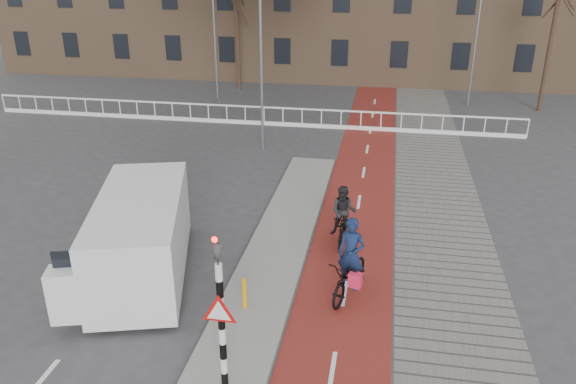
# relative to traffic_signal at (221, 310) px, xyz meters

# --- Properties ---
(ground) EXTENTS (120.00, 120.00, 0.00)m
(ground) POSITION_rel_traffic_signal_xyz_m (0.60, 2.02, -1.99)
(ground) COLOR #38383A
(ground) RESTS_ON ground
(bike_lane) EXTENTS (2.50, 60.00, 0.01)m
(bike_lane) POSITION_rel_traffic_signal_xyz_m (2.10, 12.02, -1.98)
(bike_lane) COLOR maroon
(bike_lane) RESTS_ON ground
(sidewalk) EXTENTS (3.00, 60.00, 0.01)m
(sidewalk) POSITION_rel_traffic_signal_xyz_m (4.90, 12.02, -1.98)
(sidewalk) COLOR slate
(sidewalk) RESTS_ON ground
(curb_island) EXTENTS (1.80, 16.00, 0.12)m
(curb_island) POSITION_rel_traffic_signal_xyz_m (-0.10, 6.02, -1.93)
(curb_island) COLOR gray
(curb_island) RESTS_ON ground
(traffic_signal) EXTENTS (0.80, 0.80, 3.68)m
(traffic_signal) POSITION_rel_traffic_signal_xyz_m (0.00, 0.00, 0.00)
(traffic_signal) COLOR black
(traffic_signal) RESTS_ON curb_island
(bollard) EXTENTS (0.12, 0.12, 0.81)m
(bollard) POSITION_rel_traffic_signal_xyz_m (-0.29, 2.80, -1.46)
(bollard) COLOR #EFA00D
(bollard) RESTS_ON curb_island
(cyclist_near) EXTENTS (1.34, 2.26, 2.19)m
(cyclist_near) POSITION_rel_traffic_signal_xyz_m (2.22, 3.99, -1.24)
(cyclist_near) COLOR black
(cyclist_near) RESTS_ON bike_lane
(cyclist_far) EXTENTS (0.82, 1.74, 1.86)m
(cyclist_far) POSITION_rel_traffic_signal_xyz_m (1.79, 6.84, -1.21)
(cyclist_far) COLOR black
(cyclist_far) RESTS_ON bike_lane
(van) EXTENTS (3.60, 5.82, 2.33)m
(van) POSITION_rel_traffic_signal_xyz_m (-3.43, 3.96, -0.76)
(van) COLOR silver
(van) RESTS_ON ground
(railing) EXTENTS (28.00, 0.10, 0.99)m
(railing) POSITION_rel_traffic_signal_xyz_m (-4.40, 19.02, -1.68)
(railing) COLOR silver
(railing) RESTS_ON ground
(tree_mid) EXTENTS (0.24, 0.24, 6.70)m
(tree_mid) POSITION_rel_traffic_signal_xyz_m (-6.81, 26.88, 1.36)
(tree_mid) COLOR black
(tree_mid) RESTS_ON ground
(tree_right) EXTENTS (0.22, 0.22, 7.25)m
(tree_right) POSITION_rel_traffic_signal_xyz_m (11.35, 24.63, 1.63)
(tree_right) COLOR black
(tree_right) RESTS_ON ground
(streetlight_near) EXTENTS (0.12, 0.12, 7.78)m
(streetlight_near) POSITION_rel_traffic_signal_xyz_m (-2.60, 15.17, 1.90)
(streetlight_near) COLOR slate
(streetlight_near) RESTS_ON ground
(streetlight_left) EXTENTS (0.12, 0.12, 8.26)m
(streetlight_left) POSITION_rel_traffic_signal_xyz_m (-7.54, 24.38, 2.14)
(streetlight_left) COLOR slate
(streetlight_left) RESTS_ON ground
(streetlight_right) EXTENTS (0.12, 0.12, 8.23)m
(streetlight_right) POSITION_rel_traffic_signal_xyz_m (7.52, 25.19, 2.13)
(streetlight_right) COLOR slate
(streetlight_right) RESTS_ON ground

